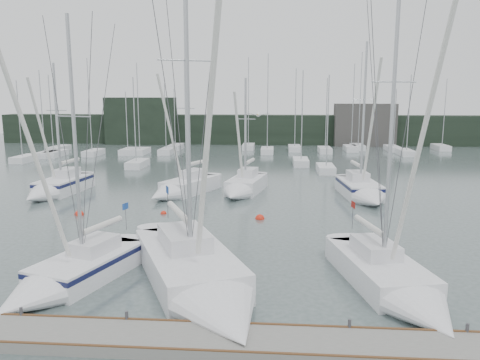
{
  "coord_description": "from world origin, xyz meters",
  "views": [
    {
      "loc": [
        3.34,
        -19.52,
        8.45
      ],
      "look_at": [
        1.44,
        5.0,
        3.96
      ],
      "focal_mm": 35.0,
      "sensor_mm": 36.0,
      "label": 1
    }
  ],
  "objects_px": {
    "buoy_b": "(260,219)",
    "buoy_c": "(79,215)",
    "sailboat_mid_b": "(180,189)",
    "sailboat_near_left": "(65,277)",
    "sailboat_near_right": "(399,287)",
    "buoy_a": "(164,214)",
    "sailboat_mid_d": "(364,192)",
    "sailboat_mid_a": "(55,188)",
    "sailboat_near_center": "(203,285)",
    "sailboat_mid_c": "(242,188)"
  },
  "relations": [
    {
      "from": "sailboat_near_right",
      "to": "sailboat_mid_b",
      "type": "relative_size",
      "value": 1.24
    },
    {
      "from": "sailboat_near_left",
      "to": "sailboat_mid_d",
      "type": "xyz_separation_m",
      "value": [
        16.37,
        19.27,
        0.09
      ]
    },
    {
      "from": "sailboat_near_left",
      "to": "sailboat_mid_b",
      "type": "distance_m",
      "value": 19.64
    },
    {
      "from": "sailboat_mid_a",
      "to": "sailboat_mid_d",
      "type": "xyz_separation_m",
      "value": [
        25.9,
        0.43,
        -0.0
      ]
    },
    {
      "from": "sailboat_mid_b",
      "to": "buoy_a",
      "type": "relative_size",
      "value": 27.82
    },
    {
      "from": "sailboat_mid_c",
      "to": "buoy_c",
      "type": "distance_m",
      "value": 13.58
    },
    {
      "from": "buoy_b",
      "to": "sailboat_mid_b",
      "type": "bearing_deg",
      "value": 134.97
    },
    {
      "from": "buoy_a",
      "to": "sailboat_mid_a",
      "type": "bearing_deg",
      "value": 153.06
    },
    {
      "from": "buoy_a",
      "to": "buoy_b",
      "type": "relative_size",
      "value": 0.68
    },
    {
      "from": "sailboat_mid_b",
      "to": "sailboat_mid_d",
      "type": "relative_size",
      "value": 0.9
    },
    {
      "from": "sailboat_mid_a",
      "to": "buoy_b",
      "type": "height_order",
      "value": "sailboat_mid_a"
    },
    {
      "from": "sailboat_near_left",
      "to": "buoy_a",
      "type": "relative_size",
      "value": 28.98
    },
    {
      "from": "sailboat_near_left",
      "to": "buoy_a",
      "type": "bearing_deg",
      "value": 102.92
    },
    {
      "from": "sailboat_mid_d",
      "to": "buoy_a",
      "type": "bearing_deg",
      "value": -164.49
    },
    {
      "from": "sailboat_mid_a",
      "to": "buoy_a",
      "type": "relative_size",
      "value": 27.15
    },
    {
      "from": "sailboat_near_right",
      "to": "sailboat_mid_c",
      "type": "xyz_separation_m",
      "value": [
        -8.04,
        20.32,
        0.05
      ]
    },
    {
      "from": "sailboat_mid_a",
      "to": "buoy_c",
      "type": "height_order",
      "value": "sailboat_mid_a"
    },
    {
      "from": "sailboat_mid_d",
      "to": "buoy_c",
      "type": "height_order",
      "value": "sailboat_mid_d"
    },
    {
      "from": "sailboat_mid_c",
      "to": "buoy_b",
      "type": "distance_m",
      "value": 8.09
    },
    {
      "from": "sailboat_near_center",
      "to": "sailboat_mid_a",
      "type": "distance_m",
      "value": 24.92
    },
    {
      "from": "sailboat_near_center",
      "to": "sailboat_mid_b",
      "type": "relative_size",
      "value": 1.38
    },
    {
      "from": "sailboat_mid_a",
      "to": "sailboat_mid_b",
      "type": "distance_m",
      "value": 10.6
    },
    {
      "from": "sailboat_mid_b",
      "to": "buoy_b",
      "type": "xyz_separation_m",
      "value": [
        7.07,
        -7.08,
        -0.58
      ]
    },
    {
      "from": "buoy_b",
      "to": "buoy_a",
      "type": "bearing_deg",
      "value": 172.77
    },
    {
      "from": "sailboat_near_right",
      "to": "buoy_b",
      "type": "bearing_deg",
      "value": 104.3
    },
    {
      "from": "sailboat_near_right",
      "to": "sailboat_mid_a",
      "type": "xyz_separation_m",
      "value": [
        -23.89,
        18.76,
        0.1
      ]
    },
    {
      "from": "sailboat_mid_c",
      "to": "buoy_b",
      "type": "bearing_deg",
      "value": -65.6
    },
    {
      "from": "sailboat_near_left",
      "to": "sailboat_mid_c",
      "type": "relative_size",
      "value": 1.2
    },
    {
      "from": "sailboat_near_center",
      "to": "buoy_c",
      "type": "relative_size",
      "value": 25.22
    },
    {
      "from": "sailboat_mid_b",
      "to": "sailboat_near_left",
      "type": "bearing_deg",
      "value": -68.53
    },
    {
      "from": "sailboat_near_right",
      "to": "sailboat_mid_d",
      "type": "distance_m",
      "value": 19.3
    },
    {
      "from": "sailboat_mid_a",
      "to": "buoy_a",
      "type": "bearing_deg",
      "value": -21.21
    },
    {
      "from": "sailboat_near_center",
      "to": "buoy_b",
      "type": "xyz_separation_m",
      "value": [
        1.93,
        13.03,
        -0.62
      ]
    },
    {
      "from": "sailboat_mid_b",
      "to": "sailboat_mid_d",
      "type": "bearing_deg",
      "value": 23.22
    },
    {
      "from": "sailboat_near_center",
      "to": "buoy_b",
      "type": "relative_size",
      "value": 26.09
    },
    {
      "from": "sailboat_mid_d",
      "to": "buoy_c",
      "type": "relative_size",
      "value": 20.2
    },
    {
      "from": "buoy_a",
      "to": "sailboat_near_center",
      "type": "bearing_deg",
      "value": -70.03
    },
    {
      "from": "sailboat_near_right",
      "to": "sailboat_mid_c",
      "type": "distance_m",
      "value": 21.86
    },
    {
      "from": "buoy_b",
      "to": "sailboat_near_center",
      "type": "bearing_deg",
      "value": -98.43
    },
    {
      "from": "sailboat_near_left",
      "to": "sailboat_near_right",
      "type": "xyz_separation_m",
      "value": [
        14.36,
        0.08,
        -0.01
      ]
    },
    {
      "from": "sailboat_near_left",
      "to": "buoy_c",
      "type": "distance_m",
      "value": 13.51
    },
    {
      "from": "sailboat_near_left",
      "to": "buoy_a",
      "type": "height_order",
      "value": "sailboat_near_left"
    },
    {
      "from": "sailboat_near_center",
      "to": "sailboat_mid_b",
      "type": "height_order",
      "value": "sailboat_near_center"
    },
    {
      "from": "sailboat_near_center",
      "to": "sailboat_near_right",
      "type": "height_order",
      "value": "sailboat_near_center"
    },
    {
      "from": "sailboat_mid_d",
      "to": "buoy_b",
      "type": "height_order",
      "value": "sailboat_mid_d"
    },
    {
      "from": "sailboat_mid_a",
      "to": "sailboat_near_right",
      "type": "bearing_deg",
      "value": -32.41
    },
    {
      "from": "sailboat_mid_b",
      "to": "buoy_c",
      "type": "distance_m",
      "value": 9.13
    },
    {
      "from": "buoy_a",
      "to": "sailboat_near_left",
      "type": "bearing_deg",
      "value": -94.82
    },
    {
      "from": "sailboat_mid_c",
      "to": "buoy_a",
      "type": "xyz_separation_m",
      "value": [
        -5.19,
        -6.98,
        -0.59
      ]
    },
    {
      "from": "buoy_b",
      "to": "buoy_c",
      "type": "xyz_separation_m",
      "value": [
        -12.92,
        0.09,
        0.0
      ]
    }
  ]
}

